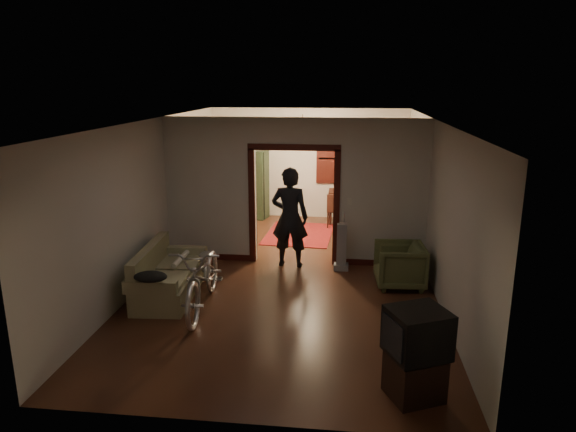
% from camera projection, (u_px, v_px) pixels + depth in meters
% --- Properties ---
extents(floor, '(5.00, 8.50, 0.01)m').
position_uv_depth(floor, '(290.00, 275.00, 9.40)').
color(floor, '#351A11').
rests_on(floor, ground).
extents(ceiling, '(5.00, 8.50, 0.01)m').
position_uv_depth(ceiling, '(290.00, 120.00, 8.69)').
color(ceiling, white).
rests_on(ceiling, floor).
extents(wall_back, '(5.00, 0.02, 2.80)m').
position_uv_depth(wall_back, '(308.00, 164.00, 13.13)').
color(wall_back, beige).
rests_on(wall_back, floor).
extents(wall_left, '(0.02, 8.50, 2.80)m').
position_uv_depth(wall_left, '(153.00, 197.00, 9.32)').
color(wall_left, beige).
rests_on(wall_left, floor).
extents(wall_right, '(0.02, 8.50, 2.80)m').
position_uv_depth(wall_right, '(435.00, 205.00, 8.77)').
color(wall_right, beige).
rests_on(wall_right, floor).
extents(partition_wall, '(5.00, 0.14, 2.80)m').
position_uv_depth(partition_wall, '(294.00, 192.00, 9.77)').
color(partition_wall, beige).
rests_on(partition_wall, floor).
extents(door_casing, '(1.74, 0.20, 2.32)m').
position_uv_depth(door_casing, '(294.00, 207.00, 9.84)').
color(door_casing, '#35100C').
rests_on(door_casing, floor).
extents(far_window, '(0.98, 0.06, 1.28)m').
position_uv_depth(far_window, '(336.00, 158.00, 12.98)').
color(far_window, black).
rests_on(far_window, wall_back).
extents(chandelier, '(0.24, 0.24, 0.24)m').
position_uv_depth(chandelier, '(303.00, 133.00, 11.21)').
color(chandelier, '#FFE0A5').
rests_on(chandelier, ceiling).
extents(light_switch, '(0.08, 0.01, 0.12)m').
position_uv_depth(light_switch, '(349.00, 202.00, 9.62)').
color(light_switch, silver).
rests_on(light_switch, partition_wall).
extents(sofa, '(0.92, 1.84, 0.83)m').
position_uv_depth(sofa, '(169.00, 271.00, 8.43)').
color(sofa, '#787750').
rests_on(sofa, floor).
extents(rolled_paper, '(0.09, 0.72, 0.09)m').
position_uv_depth(rolled_paper, '(180.00, 259.00, 8.68)').
color(rolled_paper, beige).
rests_on(rolled_paper, sofa).
extents(jacket, '(0.49, 0.37, 0.14)m').
position_uv_depth(jacket, '(150.00, 277.00, 7.48)').
color(jacket, black).
rests_on(jacket, sofa).
extents(bicycle, '(0.85, 2.11, 1.09)m').
position_uv_depth(bicycle, '(204.00, 276.00, 7.90)').
color(bicycle, silver).
rests_on(bicycle, floor).
extents(armchair, '(0.88, 0.86, 0.76)m').
position_uv_depth(armchair, '(399.00, 265.00, 8.82)').
color(armchair, '#515B33').
rests_on(armchair, floor).
extents(tv_stand, '(0.71, 0.68, 0.50)m').
position_uv_depth(tv_stand, '(414.00, 377.00, 5.72)').
color(tv_stand, black).
rests_on(tv_stand, floor).
extents(crt_tv, '(0.78, 0.75, 0.53)m').
position_uv_depth(crt_tv, '(418.00, 333.00, 5.59)').
color(crt_tv, black).
rests_on(crt_tv, tv_stand).
extents(vacuum, '(0.28, 0.23, 0.90)m').
position_uv_depth(vacuum, '(342.00, 247.00, 9.57)').
color(vacuum, gray).
rests_on(vacuum, floor).
extents(person, '(0.73, 0.51, 1.91)m').
position_uv_depth(person, '(290.00, 217.00, 9.66)').
color(person, black).
rests_on(person, floor).
extents(oriental_rug, '(1.60, 2.04, 0.01)m').
position_uv_depth(oriental_rug, '(299.00, 234.00, 11.91)').
color(oriental_rug, maroon).
rests_on(oriental_rug, floor).
extents(locker, '(0.96, 0.67, 1.76)m').
position_uv_depth(locker, '(250.00, 184.00, 13.19)').
color(locker, '#21301D').
rests_on(locker, floor).
extents(globe, '(0.27, 0.27, 0.27)m').
position_uv_depth(globe, '(249.00, 143.00, 12.92)').
color(globe, '#1E5972').
rests_on(globe, locker).
extents(desk, '(1.10, 0.62, 0.81)m').
position_uv_depth(desk, '(351.00, 208.00, 12.74)').
color(desk, black).
rests_on(desk, floor).
extents(desk_chair, '(0.41, 0.41, 0.84)m').
position_uv_depth(desk_chair, '(335.00, 210.00, 12.41)').
color(desk_chair, black).
rests_on(desk_chair, floor).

